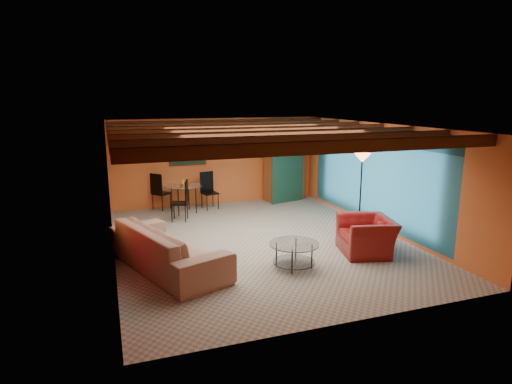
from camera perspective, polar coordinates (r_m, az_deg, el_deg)
name	(u,v)px	position (r m, az deg, el deg)	size (l,w,h in m)	color
room	(257,141)	(9.88, 0.17, 6.77)	(6.52, 8.01, 2.71)	gray
sofa	(168,247)	(8.76, -11.59, -7.13)	(3.00, 1.17, 0.88)	#916E5E
armchair	(367,236)	(9.72, 14.37, -5.59)	(1.21, 1.05, 0.78)	maroon
coffee_table	(294,255)	(8.72, 5.03, -8.29)	(1.00, 1.00, 0.51)	white
dining_table	(184,194)	(12.81, -9.53, -0.24)	(2.18, 2.18, 1.13)	silver
armoire	(284,168)	(14.16, 3.72, 3.13)	(1.21, 0.59, 2.12)	brown
floor_lamp	(360,193)	(11.06, 13.61, -0.12)	(0.41, 0.41, 2.00)	black
ceiling_fan	(259,141)	(9.77, 0.39, 6.71)	(1.50, 1.50, 0.44)	#472614
painting	(188,153)	(13.44, -9.00, 5.06)	(1.05, 0.03, 0.65)	black
potted_plant	(285,128)	(14.01, 3.80, 8.45)	(0.46, 0.40, 0.51)	#26661E
vase	(183,172)	(12.68, -9.64, 2.68)	(0.18, 0.18, 0.19)	orange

